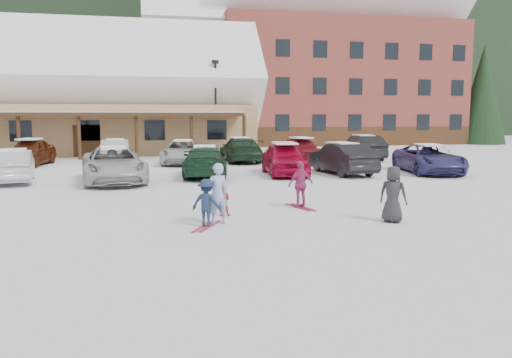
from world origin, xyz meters
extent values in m
plane|color=white|center=(0.00, 0.00, 0.00)|extent=(160.00, 160.00, 0.00)
cube|color=black|center=(0.00, 85.00, 19.00)|extent=(300.00, 70.00, 38.00)
cube|color=tan|center=(-9.00, 28.00, 1.80)|extent=(28.00, 10.00, 3.60)
cube|color=#422814|center=(-9.00, 21.80, 2.90)|extent=(25.20, 2.60, 0.25)
cube|color=white|center=(-9.00, 28.00, 5.54)|extent=(29.12, 9.69, 9.69)
cube|color=brown|center=(16.00, 38.00, 6.00)|extent=(24.00, 14.00, 12.00)
cube|color=brown|center=(0.50, 38.00, 4.50)|extent=(7.00, 12.60, 9.00)
cube|color=white|center=(16.00, 38.00, 14.69)|extent=(24.96, 13.57, 13.57)
cube|color=#422814|center=(16.00, 31.04, 0.90)|extent=(24.00, 0.10, 1.80)
cylinder|color=black|center=(2.04, 23.91, 3.29)|extent=(0.16, 0.16, 6.59)
cube|color=black|center=(2.04, 23.91, 6.71)|extent=(0.50, 0.25, 0.25)
cylinder|color=black|center=(30.00, 32.00, 0.66)|extent=(0.60, 0.60, 1.32)
cone|color=black|center=(30.00, 32.00, 6.27)|extent=(4.84, 4.84, 9.90)
cylinder|color=black|center=(6.00, 44.00, 0.54)|extent=(0.60, 0.60, 1.08)
cone|color=black|center=(6.00, 44.00, 5.13)|extent=(3.96, 3.96, 8.10)
cylinder|color=black|center=(34.00, 46.00, 0.69)|extent=(0.60, 0.60, 1.38)
cone|color=black|center=(34.00, 46.00, 6.55)|extent=(5.06, 5.06, 10.35)
imported|color=#94A5D7|center=(-0.98, -0.25, 0.80)|extent=(0.66, 0.52, 1.60)
imported|color=#C52F3C|center=(-0.68, 0.84, 0.43)|extent=(0.49, 0.42, 0.86)
imported|color=#192844|center=(-1.30, -0.52, 0.62)|extent=(0.92, 0.78, 1.23)
cube|color=#A01636|center=(-1.30, -0.52, 0.01)|extent=(0.84, 1.33, 0.03)
imported|color=#AB316B|center=(1.82, 1.56, 0.72)|extent=(0.91, 0.56, 1.45)
cube|color=#A01636|center=(1.82, 1.56, 0.01)|extent=(0.55, 1.40, 0.03)
imported|color=#28282A|center=(3.60, -0.95, 0.75)|extent=(0.87, 0.85, 1.51)
imported|color=silver|center=(-8.38, 9.68, 0.69)|extent=(2.17, 4.39, 1.38)
imported|color=#B8B8B8|center=(-4.25, 8.89, 0.75)|extent=(3.20, 5.69, 1.50)
imported|color=#163721|center=(-0.23, 10.12, 0.71)|extent=(2.53, 5.07, 1.41)
imported|color=#AC082D|center=(3.56, 9.94, 0.77)|extent=(2.15, 4.62, 1.53)
imported|color=black|center=(6.41, 9.84, 0.75)|extent=(2.08, 4.72, 1.51)
imported|color=navy|center=(10.76, 9.32, 0.70)|extent=(3.10, 5.35, 1.40)
imported|color=#582510|center=(-9.40, 17.28, 0.76)|extent=(2.38, 4.66, 1.52)
imported|color=#B5B4B9|center=(-4.73, 17.47, 0.72)|extent=(1.71, 4.42, 1.44)
imported|color=#BDBDBD|center=(-0.84, 16.58, 0.70)|extent=(3.01, 5.29, 1.39)
imported|color=#19341F|center=(2.69, 17.13, 0.74)|extent=(2.09, 5.13, 1.49)
imported|color=maroon|center=(6.54, 17.04, 0.73)|extent=(2.24, 4.48, 1.47)
imported|color=black|center=(10.84, 17.34, 0.78)|extent=(2.05, 4.86, 1.56)
camera|label=1|loc=(-2.61, -12.97, 2.81)|focal=35.00mm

